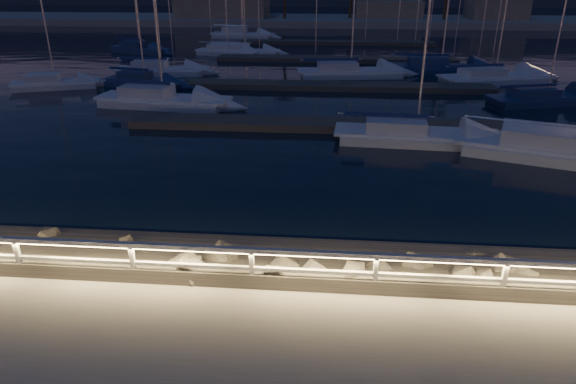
% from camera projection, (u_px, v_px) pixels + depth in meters
% --- Properties ---
extents(ground, '(400.00, 400.00, 0.00)m').
position_uv_depth(ground, '(333.00, 289.00, 12.59)').
color(ground, '#A19B92').
rests_on(ground, ground).
extents(harbor_water, '(400.00, 440.00, 0.60)m').
position_uv_depth(harbor_water, '(336.00, 80.00, 41.50)').
color(harbor_water, black).
rests_on(harbor_water, ground).
extents(guard_rail, '(44.11, 0.12, 1.06)m').
position_uv_depth(guard_rail, '(331.00, 262.00, 12.28)').
color(guard_rail, silver).
rests_on(guard_rail, ground).
extents(riprap, '(28.32, 2.93, 1.28)m').
position_uv_depth(riprap, '(299.00, 269.00, 13.68)').
color(riprap, '#69635A').
rests_on(riprap, ground).
extents(floating_docks, '(22.00, 36.00, 0.40)m').
position_uv_depth(floating_docks, '(336.00, 70.00, 42.45)').
color(floating_docks, '#575148').
rests_on(floating_docks, ground).
extents(far_shore, '(160.00, 14.00, 5.20)m').
position_uv_depth(far_shore, '(336.00, 18.00, 80.16)').
color(far_shore, '#A19B92').
rests_on(far_shore, ground).
extents(sailboat_a, '(6.40, 3.07, 10.57)m').
position_uv_depth(sailboat_a, '(143.00, 81.00, 37.32)').
color(sailboat_a, navy).
rests_on(sailboat_a, ground).
extents(sailboat_b, '(8.54, 3.48, 14.15)m').
position_uv_depth(sailboat_b, '(160.00, 99.00, 31.83)').
color(sailboat_b, silver).
rests_on(sailboat_b, ground).
extents(sailboat_c, '(8.10, 2.93, 13.49)m').
position_uv_depth(sailboat_c, '(412.00, 134.00, 25.18)').
color(sailboat_c, silver).
rests_on(sailboat_c, ground).
extents(sailboat_d, '(10.26, 5.94, 16.77)m').
position_uv_depth(sailboat_d, '(567.00, 149.00, 22.86)').
color(sailboat_d, silver).
rests_on(sailboat_d, ground).
extents(sailboat_e, '(6.20, 3.60, 10.27)m').
position_uv_depth(sailboat_e, '(53.00, 83.00, 36.66)').
color(sailboat_e, silver).
rests_on(sailboat_e, ground).
extents(sailboat_f, '(7.46, 2.76, 12.46)m').
position_uv_depth(sailboat_f, '(160.00, 69.00, 41.49)').
color(sailboat_f, silver).
rests_on(sailboat_f, ground).
extents(sailboat_g, '(8.67, 3.74, 14.26)m').
position_uv_depth(sailboat_g, '(348.00, 71.00, 40.60)').
color(sailboat_g, silver).
rests_on(sailboat_g, ground).
extents(sailboat_h, '(7.86, 4.17, 12.81)m').
position_uv_depth(sailboat_h, '(544.00, 97.00, 32.53)').
color(sailboat_h, navy).
rests_on(sailboat_h, ground).
extents(sailboat_i, '(6.88, 4.34, 11.48)m').
position_uv_depth(sailboat_i, '(139.00, 48.00, 52.53)').
color(sailboat_i, navy).
rests_on(sailboat_i, ground).
extents(sailboat_j, '(6.80, 2.12, 11.52)m').
position_uv_depth(sailboat_j, '(244.00, 51.00, 51.01)').
color(sailboat_j, silver).
rests_on(sailboat_j, ground).
extents(sailboat_k, '(8.73, 2.70, 14.74)m').
position_uv_depth(sailboat_k, '(438.00, 67.00, 42.40)').
color(sailboat_k, navy).
rests_on(sailboat_k, ground).
extents(sailboat_l, '(8.83, 4.68, 14.39)m').
position_uv_depth(sailboat_l, '(492.00, 77.00, 38.59)').
color(sailboat_l, silver).
rests_on(sailboat_l, ground).
extents(sailboat_m, '(8.04, 3.32, 13.38)m').
position_uv_depth(sailboat_m, '(241.00, 34.00, 63.89)').
color(sailboat_m, silver).
rests_on(sailboat_m, ground).
extents(sailboat_n, '(6.72, 3.17, 11.06)m').
position_uv_depth(sailboat_n, '(226.00, 51.00, 51.10)').
color(sailboat_n, silver).
rests_on(sailboat_n, ground).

